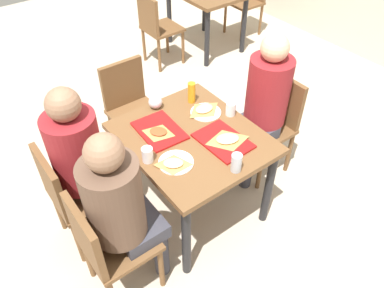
{
  "coord_description": "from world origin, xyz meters",
  "views": [
    {
      "loc": [
        1.53,
        -1.15,
        2.38
      ],
      "look_at": [
        0.0,
        0.0,
        0.66
      ],
      "focal_mm": 35.41,
      "sensor_mm": 36.0,
      "label": 1
    }
  ],
  "objects_px": {
    "pizza_slice_b": "(228,139)",
    "person_in_red": "(84,157)",
    "chair_near_right": "(105,244)",
    "chair_far_side": "(272,119)",
    "main_table": "(192,148)",
    "pizza_slice_a": "(158,132)",
    "background_table": "(206,0)",
    "person_far_side": "(263,100)",
    "condiment_bottle": "(192,93)",
    "plastic_cup_a": "(231,109)",
    "background_chair_near": "(156,25)",
    "tray_red_far": "(223,141)",
    "pizza_slice_c": "(204,109)",
    "foil_bundle": "(155,102)",
    "soda_can": "(236,163)",
    "chair_left_end": "(130,104)",
    "person_in_brown_jacket": "(122,205)",
    "pizza_slice_d": "(173,164)",
    "chair_near_left": "(71,193)",
    "paper_plate_center": "(206,112)",
    "paper_plate_near_edge": "(176,162)",
    "tray_red_near": "(159,130)",
    "plastic_cup_b": "(147,155)"
  },
  "relations": [
    {
      "from": "chair_near_right",
      "to": "person_in_red",
      "type": "relative_size",
      "value": 0.67
    },
    {
      "from": "soda_can",
      "to": "background_table",
      "type": "height_order",
      "value": "soda_can"
    },
    {
      "from": "background_chair_near",
      "to": "tray_red_far",
      "type": "bearing_deg",
      "value": -21.84
    },
    {
      "from": "paper_plate_near_edge",
      "to": "pizza_slice_d",
      "type": "relative_size",
      "value": 1.01
    },
    {
      "from": "tray_red_far",
      "to": "soda_can",
      "type": "distance_m",
      "value": 0.27
    },
    {
      "from": "tray_red_near",
      "to": "plastic_cup_b",
      "type": "height_order",
      "value": "plastic_cup_b"
    },
    {
      "from": "main_table",
      "to": "pizza_slice_a",
      "type": "relative_size",
      "value": 4.54
    },
    {
      "from": "pizza_slice_b",
      "to": "condiment_bottle",
      "type": "relative_size",
      "value": 1.61
    },
    {
      "from": "background_table",
      "to": "person_far_side",
      "type": "bearing_deg",
      "value": -27.92
    },
    {
      "from": "background_chair_near",
      "to": "person_far_side",
      "type": "bearing_deg",
      "value": -9.54
    },
    {
      "from": "tray_red_far",
      "to": "person_in_brown_jacket",
      "type": "bearing_deg",
      "value": -84.77
    },
    {
      "from": "person_in_brown_jacket",
      "to": "background_chair_near",
      "type": "relative_size",
      "value": 1.48
    },
    {
      "from": "chair_near_right",
      "to": "chair_far_side",
      "type": "bearing_deg",
      "value": 98.53
    },
    {
      "from": "plastic_cup_b",
      "to": "paper_plate_center",
      "type": "bearing_deg",
      "value": 105.96
    },
    {
      "from": "chair_far_side",
      "to": "pizza_slice_d",
      "type": "distance_m",
      "value": 1.11
    },
    {
      "from": "condiment_bottle",
      "to": "chair_near_right",
      "type": "bearing_deg",
      "value": -61.83
    },
    {
      "from": "soda_can",
      "to": "person_in_red",
      "type": "bearing_deg",
      "value": -133.53
    },
    {
      "from": "foil_bundle",
      "to": "background_table",
      "type": "relative_size",
      "value": 0.11
    },
    {
      "from": "paper_plate_near_edge",
      "to": "background_chair_near",
      "type": "height_order",
      "value": "background_chair_near"
    },
    {
      "from": "chair_left_end",
      "to": "person_in_brown_jacket",
      "type": "bearing_deg",
      "value": -30.99
    },
    {
      "from": "background_table",
      "to": "tray_red_far",
      "type": "bearing_deg",
      "value": -36.31
    },
    {
      "from": "plastic_cup_a",
      "to": "paper_plate_center",
      "type": "bearing_deg",
      "value": -133.64
    },
    {
      "from": "pizza_slice_b",
      "to": "person_in_red",
      "type": "bearing_deg",
      "value": -117.99
    },
    {
      "from": "chair_left_end",
      "to": "background_table",
      "type": "distance_m",
      "value": 2.1
    },
    {
      "from": "chair_near_left",
      "to": "chair_far_side",
      "type": "xyz_separation_m",
      "value": [
        0.24,
        1.61,
        0.0
      ]
    },
    {
      "from": "chair_near_right",
      "to": "pizza_slice_b",
      "type": "relative_size",
      "value": 3.29
    },
    {
      "from": "soda_can",
      "to": "background_chair_near",
      "type": "relative_size",
      "value": 0.14
    },
    {
      "from": "plastic_cup_b",
      "to": "foil_bundle",
      "type": "xyz_separation_m",
      "value": [
        -0.44,
        0.34,
        0.0
      ]
    },
    {
      "from": "pizza_slice_c",
      "to": "foil_bundle",
      "type": "distance_m",
      "value": 0.36
    },
    {
      "from": "plastic_cup_b",
      "to": "background_chair_near",
      "type": "relative_size",
      "value": 0.12
    },
    {
      "from": "condiment_bottle",
      "to": "chair_far_side",
      "type": "bearing_deg",
      "value": 61.27
    },
    {
      "from": "chair_left_end",
      "to": "background_chair_near",
      "type": "relative_size",
      "value": 1.0
    },
    {
      "from": "person_in_brown_jacket",
      "to": "background_chair_near",
      "type": "height_order",
      "value": "person_in_brown_jacket"
    },
    {
      "from": "tray_red_far",
      "to": "pizza_slice_d",
      "type": "bearing_deg",
      "value": -92.05
    },
    {
      "from": "tray_red_near",
      "to": "condiment_bottle",
      "type": "bearing_deg",
      "value": 110.88
    },
    {
      "from": "tray_red_far",
      "to": "background_chair_near",
      "type": "bearing_deg",
      "value": 158.16
    },
    {
      "from": "condiment_bottle",
      "to": "main_table",
      "type": "bearing_deg",
      "value": -36.48
    },
    {
      "from": "chair_near_right",
      "to": "person_in_red",
      "type": "distance_m",
      "value": 0.56
    },
    {
      "from": "chair_near_left",
      "to": "pizza_slice_b",
      "type": "bearing_deg",
      "value": 65.61
    },
    {
      "from": "chair_left_end",
      "to": "plastic_cup_a",
      "type": "relative_size",
      "value": 8.49
    },
    {
      "from": "paper_plate_center",
      "to": "background_table",
      "type": "bearing_deg",
      "value": 141.29
    },
    {
      "from": "person_far_side",
      "to": "background_chair_near",
      "type": "distance_m",
      "value": 2.07
    },
    {
      "from": "plastic_cup_b",
      "to": "person_far_side",
      "type": "bearing_deg",
      "value": 91.35
    },
    {
      "from": "soda_can",
      "to": "paper_plate_center",
      "type": "bearing_deg",
      "value": 159.19
    },
    {
      "from": "pizza_slice_b",
      "to": "pizza_slice_c",
      "type": "bearing_deg",
      "value": 166.16
    },
    {
      "from": "pizza_slice_a",
      "to": "person_far_side",
      "type": "bearing_deg",
      "value": 80.42
    },
    {
      "from": "pizza_slice_b",
      "to": "background_table",
      "type": "bearing_deg",
      "value": 144.28
    },
    {
      "from": "tray_red_near",
      "to": "chair_near_right",
      "type": "bearing_deg",
      "value": -58.01
    },
    {
      "from": "pizza_slice_b",
      "to": "tray_red_far",
      "type": "bearing_deg",
      "value": -136.61
    },
    {
      "from": "plastic_cup_a",
      "to": "pizza_slice_b",
      "type": "bearing_deg",
      "value": -44.82
    }
  ]
}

